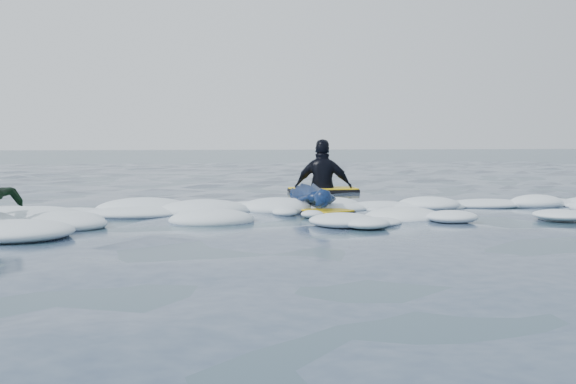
% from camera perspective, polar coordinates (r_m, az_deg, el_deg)
% --- Properties ---
extents(ground, '(120.00, 120.00, 0.00)m').
position_cam_1_polar(ground, '(8.01, -3.60, -2.76)').
color(ground, '#162D36').
rests_on(ground, ground).
extents(foam_band, '(12.00, 3.10, 0.30)m').
position_cam_1_polar(foam_band, '(9.03, -4.35, -1.98)').
color(foam_band, white).
rests_on(foam_band, ground).
extents(prone_woman_unit, '(0.89, 1.48, 0.36)m').
position_cam_1_polar(prone_woman_unit, '(9.56, 2.05, -0.52)').
color(prone_woman_unit, black).
rests_on(prone_woman_unit, ground).
extents(waiting_rider_unit, '(1.22, 0.77, 1.82)m').
position_cam_1_polar(waiting_rider_unit, '(13.07, 2.80, 0.20)').
color(waiting_rider_unit, black).
rests_on(waiting_rider_unit, ground).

